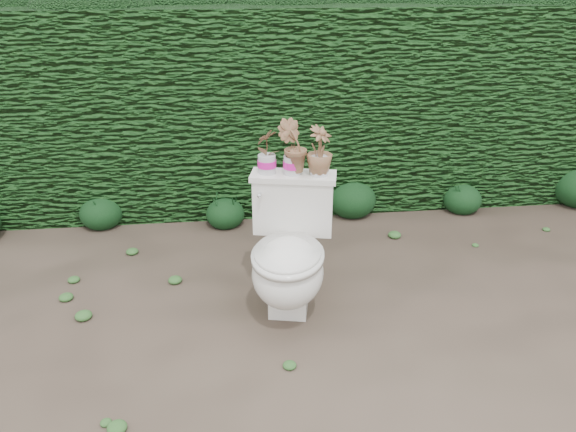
{
  "coord_description": "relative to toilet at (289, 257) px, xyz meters",
  "views": [
    {
      "loc": [
        -0.48,
        -3.0,
        1.94
      ],
      "look_at": [
        -0.15,
        -0.05,
        0.55
      ],
      "focal_mm": 35.0,
      "sensor_mm": 36.0,
      "label": 1
    }
  ],
  "objects": [
    {
      "name": "liriope_clump_4",
      "position": [
        1.59,
        1.27,
        -0.23
      ],
      "size": [
        0.31,
        0.31,
        0.25
      ],
      "primitive_type": "ellipsoid",
      "color": "#143A16",
      "rests_on": "ground"
    },
    {
      "name": "toilet",
      "position": [
        0.0,
        0.0,
        0.0
      ],
      "size": [
        0.59,
        0.76,
        0.78
      ],
      "rotation": [
        0.0,
        0.0,
        -0.22
      ],
      "color": "white",
      "rests_on": "ground"
    },
    {
      "name": "potted_plant_center",
      "position": [
        0.05,
        0.24,
        0.57
      ],
      "size": [
        0.2,
        0.17,
        0.31
      ],
      "primitive_type": "imported",
      "rotation": [
        0.0,
        0.0,
        2.89
      ],
      "color": "#216A2B",
      "rests_on": "toilet"
    },
    {
      "name": "potted_plant_left",
      "position": [
        -0.1,
        0.27,
        0.55
      ],
      "size": [
        0.16,
        0.16,
        0.25
      ],
      "primitive_type": "imported",
      "rotation": [
        0.0,
        0.0,
        3.84
      ],
      "color": "#216A2B",
      "rests_on": "toilet"
    },
    {
      "name": "liriope_clump_1",
      "position": [
        -1.33,
        1.31,
        -0.22
      ],
      "size": [
        0.33,
        0.33,
        0.27
      ],
      "primitive_type": "ellipsoid",
      "color": "#143A16",
      "rests_on": "ground"
    },
    {
      "name": "ground",
      "position": [
        0.16,
        0.19,
        -0.36
      ],
      "size": [
        60.0,
        60.0,
        0.0
      ],
      "primitive_type": "plane",
      "color": "brown",
      "rests_on": "ground"
    },
    {
      "name": "liriope_clump_2",
      "position": [
        -0.37,
        1.21,
        -0.24
      ],
      "size": [
        0.3,
        0.3,
        0.24
      ],
      "primitive_type": "ellipsoid",
      "color": "#143A16",
      "rests_on": "ground"
    },
    {
      "name": "liriope_clump_3",
      "position": [
        0.67,
        1.31,
        -0.2
      ],
      "size": [
        0.39,
        0.39,
        0.31
      ],
      "primitive_type": "ellipsoid",
      "color": "#143A16",
      "rests_on": "ground"
    },
    {
      "name": "hedge",
      "position": [
        0.16,
        1.79,
        0.44
      ],
      "size": [
        8.0,
        1.0,
        1.6
      ],
      "primitive_type": "cube",
      "color": "#22581D",
      "rests_on": "ground"
    },
    {
      "name": "potted_plant_right",
      "position": [
        0.2,
        0.2,
        0.56
      ],
      "size": [
        0.22,
        0.22,
        0.27
      ],
      "primitive_type": "imported",
      "rotation": [
        0.0,
        0.0,
        0.82
      ],
      "color": "#216A2B",
      "rests_on": "toilet"
    }
  ]
}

